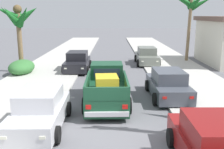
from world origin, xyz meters
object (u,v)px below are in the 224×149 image
object	(u,v)px
car_left_near	(169,85)
car_left_far	(214,146)
palm_tree_left_mid	(193,6)
car_right_mid	(148,56)
palm_tree_left_fore	(19,18)
hedge_bush	(23,67)
car_right_near	(41,111)
car_left_mid	(78,62)
pickup_truck	(108,87)

from	to	relation	value
car_left_near	car_left_far	distance (m)	6.83
palm_tree_left_mid	car_right_mid	bearing A→B (deg)	-166.18
palm_tree_left_fore	hedge_bush	world-z (taller)	palm_tree_left_fore
car_left_near	palm_tree_left_fore	world-z (taller)	palm_tree_left_fore
car_right_near	hedge_bush	distance (m)	10.49
car_left_far	palm_tree_left_mid	bearing A→B (deg)	76.21
car_left_mid	hedge_bush	world-z (taller)	car_left_mid
car_left_near	palm_tree_left_fore	distance (m)	12.54
car_left_mid	palm_tree_left_fore	world-z (taller)	palm_tree_left_fore
pickup_truck	palm_tree_left_mid	distance (m)	14.83
car_right_mid	hedge_bush	distance (m)	10.90
car_right_near	car_left_mid	bearing A→B (deg)	89.61
pickup_truck	palm_tree_left_mid	bearing A→B (deg)	57.65
car_right_near	car_left_far	world-z (taller)	same
car_left_mid	palm_tree_left_mid	xyz separation A→B (m)	(10.09, 4.01, 4.48)
pickup_truck	car_left_far	bearing A→B (deg)	-61.88
car_left_mid	car_right_mid	world-z (taller)	same
car_left_near	car_left_mid	distance (m)	9.15
pickup_truck	car_left_far	size ratio (longest dim) A/B	1.23
car_left_far	hedge_bush	size ratio (longest dim) A/B	1.52
car_left_mid	palm_tree_left_fore	distance (m)	5.57
car_right_near	palm_tree_left_fore	world-z (taller)	palm_tree_left_fore
car_right_mid	palm_tree_left_fore	distance (m)	11.39
car_left_far	palm_tree_left_mid	xyz separation A→B (m)	(4.40, 17.93, 4.48)
car_left_near	pickup_truck	bearing A→B (deg)	-165.10
pickup_truck	car_left_far	distance (m)	6.75
palm_tree_left_fore	hedge_bush	bearing A→B (deg)	-72.24
car_right_near	hedge_bush	xyz separation A→B (m)	(-3.97, 9.71, -0.16)
car_left_near	palm_tree_left_fore	bearing A→B (deg)	147.03
car_right_mid	palm_tree_left_mid	size ratio (longest dim) A/B	0.69
car_left_near	car_right_near	size ratio (longest dim) A/B	1.00
pickup_truck	car_left_near	size ratio (longest dim) A/B	1.22
palm_tree_left_fore	palm_tree_left_mid	bearing A→B (deg)	17.52
car_left_mid	pickup_truck	bearing A→B (deg)	-72.54
car_left_far	palm_tree_left_fore	distance (m)	17.06
car_left_far	hedge_bush	xyz separation A→B (m)	(-9.73, 12.57, -0.16)
car_left_mid	palm_tree_left_mid	bearing A→B (deg)	21.70
car_left_mid	car_right_mid	size ratio (longest dim) A/B	1.00
pickup_truck	palm_tree_left_fore	xyz separation A→B (m)	(-6.81, 7.43, 3.39)
pickup_truck	hedge_bush	size ratio (longest dim) A/B	1.87
car_left_near	car_left_far	xyz separation A→B (m)	(-0.11, -6.83, 0.00)
car_right_near	palm_tree_left_mid	world-z (taller)	palm_tree_left_mid
car_left_near	car_right_near	distance (m)	7.09
car_left_far	palm_tree_left_fore	bearing A→B (deg)	126.74
car_right_near	car_right_mid	distance (m)	15.29
car_right_mid	car_left_far	world-z (taller)	same
car_left_mid	palm_tree_left_mid	distance (m)	11.74
car_right_near	palm_tree_left_fore	distance (m)	11.87
car_left_near	car_right_near	xyz separation A→B (m)	(-5.88, -3.97, 0.00)
car_right_near	car_left_mid	xyz separation A→B (m)	(0.08, 11.06, 0.00)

